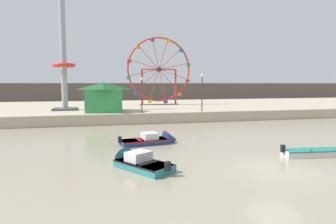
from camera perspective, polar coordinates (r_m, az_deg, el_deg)
ground_plane at (r=16.20m, az=20.02°, el=-10.31°), size 240.00×240.00×0.00m
quay_promenade at (r=44.36m, az=-2.23°, el=0.68°), size 110.00×25.03×1.14m
distant_town_skyline at (r=65.17m, az=-5.94°, el=3.64°), size 140.00×3.00×4.40m
motorboat_teal_painted at (r=15.69m, az=-6.69°, el=-9.55°), size 3.38×4.04×1.41m
motorboat_pale_grey at (r=20.15m, az=28.22°, el=-6.87°), size 5.01×1.50×1.02m
motorboat_navy_blue at (r=21.46m, az=-2.44°, el=-5.45°), size 4.49×2.10×1.40m
ferris_wheel_red_frame at (r=44.56m, az=-1.75°, el=7.95°), size 9.71×1.20×10.08m
drop_tower_steel_tower at (r=37.62m, az=-19.54°, el=8.85°), size 2.80×2.80×13.59m
carnival_booth_green_kiosk at (r=33.98m, az=-12.33°, el=2.94°), size 4.54×4.07×3.32m
promenade_lamp_near at (r=31.87m, az=-5.10°, el=4.31°), size 0.32×0.32×3.84m
promenade_lamp_far at (r=33.88m, az=6.61°, el=4.76°), size 0.32×0.32×4.25m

